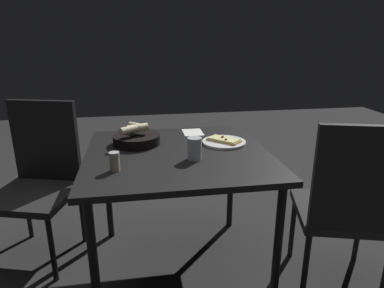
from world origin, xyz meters
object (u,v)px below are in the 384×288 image
object	(u,v)px
bread_basket	(136,138)
pepper_shaker	(115,163)
dining_table	(178,164)
chair_far	(39,173)
beer_glass	(195,149)
chair_near	(348,202)
pizza_plate	(224,142)

from	to	relation	value
bread_basket	pepper_shaker	bearing A→B (deg)	-14.89
dining_table	bread_basket	xyz separation A→B (m)	(-0.16, -0.21, 0.10)
bread_basket	pepper_shaker	world-z (taller)	bread_basket
pepper_shaker	bread_basket	bearing A→B (deg)	165.11
bread_basket	chair_far	distance (m)	0.65
beer_glass	chair_near	size ratio (longest dim) A/B	0.12
chair_near	chair_far	distance (m)	1.72
dining_table	chair_far	bearing A→B (deg)	-112.62
pizza_plate	chair_far	size ratio (longest dim) A/B	0.26
pizza_plate	bread_basket	size ratio (longest dim) A/B	0.95
chair_near	chair_far	world-z (taller)	chair_near
beer_glass	bread_basket	bearing A→B (deg)	-135.81
chair_far	chair_near	bearing A→B (deg)	67.71
pepper_shaker	chair_near	world-z (taller)	chair_near
chair_far	dining_table	bearing A→B (deg)	67.38
beer_glass	pepper_shaker	world-z (taller)	beer_glass
pizza_plate	pepper_shaker	distance (m)	0.66
pizza_plate	chair_far	bearing A→B (deg)	-102.33
beer_glass	pizza_plate	bearing A→B (deg)	137.12
bread_basket	pepper_shaker	xyz separation A→B (m)	(0.37, -0.10, 0.00)
bread_basket	chair_far	world-z (taller)	chair_far
dining_table	beer_glass	distance (m)	0.19
beer_glass	pepper_shaker	bearing A→B (deg)	-77.16
dining_table	bread_basket	size ratio (longest dim) A/B	3.65
bread_basket	pepper_shaker	size ratio (longest dim) A/B	2.94
bread_basket	beer_glass	bearing A→B (deg)	44.19
dining_table	chair_far	world-z (taller)	chair_far
dining_table	pizza_plate	world-z (taller)	pizza_plate
bread_basket	pepper_shaker	distance (m)	0.39
chair_far	beer_glass	bearing A→B (deg)	62.13
dining_table	pepper_shaker	bearing A→B (deg)	-55.64
beer_glass	chair_far	bearing A→B (deg)	-117.87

